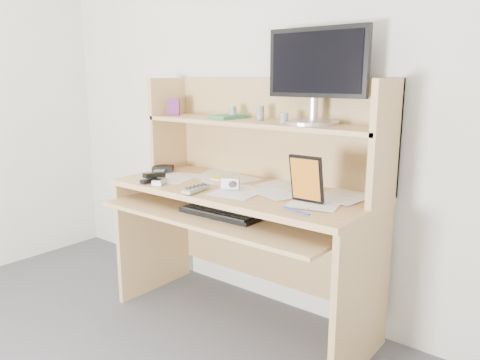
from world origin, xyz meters
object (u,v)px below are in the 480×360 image
Objects in this scene: game_case at (307,179)px; tv_remote at (196,189)px; monitor at (316,73)px; desk at (251,195)px; keyboard at (221,213)px.

tv_remote is at bearing -168.13° from game_case.
game_case is (0.54, 0.14, 0.10)m from tv_remote.
tv_remote is at bearing -136.48° from monitor.
desk is 2.65× the size of monitor.
monitor is (0.31, 0.11, 0.63)m from desk.
game_case is at bearing -65.07° from monitor.
monitor is (0.43, 0.40, 0.56)m from tv_remote.
keyboard is 0.46m from game_case.
game_case is at bearing 15.52° from keyboard.
game_case is 0.54m from monitor.
keyboard is at bearing -84.71° from desk.
desk reaches higher than keyboard.
monitor is at bearing 18.89° from desk.
game_case is (0.40, 0.12, 0.20)m from keyboard.
monitor reaches higher than tv_remote.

